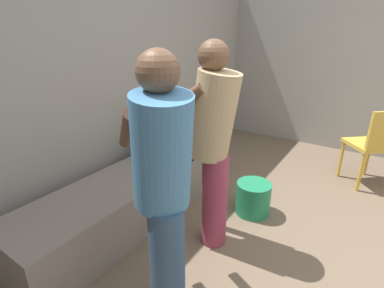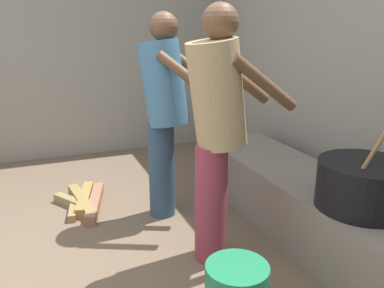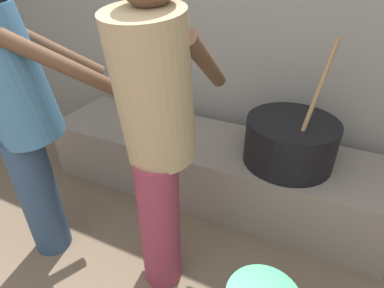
{
  "view_description": "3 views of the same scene",
  "coord_description": "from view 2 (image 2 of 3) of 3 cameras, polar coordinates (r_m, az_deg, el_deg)",
  "views": [
    {
      "loc": [
        -1.81,
        0.2,
        1.6
      ],
      "look_at": [
        0.17,
        1.52,
        0.68
      ],
      "focal_mm": 26.96,
      "sensor_mm": 36.0,
      "label": 1
    },
    {
      "loc": [
        1.9,
        0.2,
        1.43
      ],
      "look_at": [
        -0.17,
        1.02,
        0.76
      ],
      "focal_mm": 36.4,
      "sensor_mm": 36.0,
      "label": 2
    },
    {
      "loc": [
        0.5,
        0.2,
        1.52
      ],
      "look_at": [
        -0.06,
        1.39,
        0.71
      ],
      "focal_mm": 29.21,
      "sensor_mm": 36.0,
      "label": 3
    }
  ],
  "objects": [
    {
      "name": "block_enclosure_left",
      "position": [
        4.64,
        -24.69,
        11.79
      ],
      "size": [
        0.2,
        5.04,
        2.31
      ],
      "primitive_type": "cube",
      "color": "gray",
      "rests_on": "ground_plane"
    },
    {
      "name": "firewood_pile",
      "position": [
        3.39,
        -15.49,
        -8.19
      ],
      "size": [
        0.75,
        0.44,
        0.08
      ],
      "color": "olive",
      "rests_on": "ground_plane"
    },
    {
      "name": "cook_in_blue_shirt",
      "position": [
        2.89,
        -4.06,
        5.6
      ],
      "size": [
        0.64,
        0.71,
        1.54
      ],
      "color": "navy",
      "rests_on": "ground_plane"
    },
    {
      "name": "cook_in_tan_shirt",
      "position": [
        2.29,
        3.7,
        3.13
      ],
      "size": [
        0.37,
        0.67,
        1.57
      ],
      "color": "#8C3347",
      "rests_on": "ground_plane"
    },
    {
      "name": "cooking_pot_main",
      "position": [
        2.43,
        23.9,
        -5.5
      ],
      "size": [
        0.53,
        0.53,
        0.73
      ],
      "color": "black",
      "rests_on": "hearth_ledge"
    },
    {
      "name": "hearth_ledge",
      "position": [
        2.94,
        16.28,
        -8.45
      ],
      "size": [
        2.31,
        0.6,
        0.43
      ],
      "primitive_type": "cube",
      "color": "slate",
      "rests_on": "ground_plane"
    }
  ]
}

